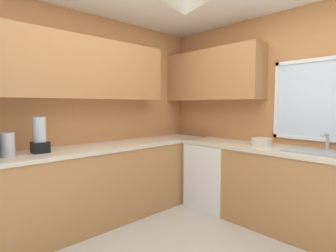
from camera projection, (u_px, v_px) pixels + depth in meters
name	position (u px, v px, depth m)	size (l,w,h in m)	color
room_shell	(165.00, 66.00, 2.78)	(3.66, 3.73, 2.56)	#C6844C
counter_run_left	(92.00, 185.00, 3.02)	(0.65, 3.34, 0.90)	#AD7542
counter_run_back	(292.00, 190.00, 2.84)	(2.75, 0.65, 0.90)	#AD7542
dishwasher	(215.00, 175.00, 3.55)	(0.60, 0.60, 0.86)	white
kettle	(7.00, 145.00, 2.39)	(0.12, 0.12, 0.22)	#B7B7BC
sink_assembly	(322.00, 152.00, 2.61)	(0.67, 0.40, 0.19)	#9EA0A5
bowl	(261.00, 142.00, 3.06)	(0.23, 0.23, 0.09)	beige
blender_appliance	(40.00, 137.00, 2.60)	(0.15, 0.15, 0.36)	black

